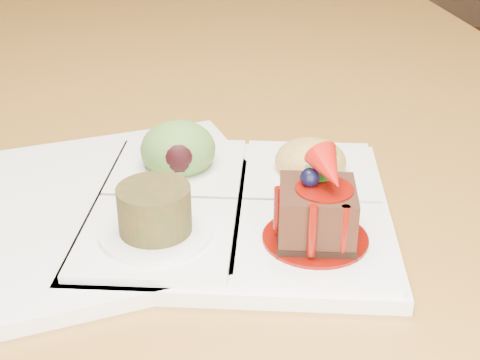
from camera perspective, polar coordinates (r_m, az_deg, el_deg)
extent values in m
cube|color=olive|center=(0.85, -5.51, 6.24)|extent=(1.00, 1.80, 0.04)
cylinder|color=olive|center=(1.82, 8.20, 5.29)|extent=(0.06, 0.06, 0.71)
cylinder|color=#311D10|center=(1.66, 18.55, -3.18)|extent=(0.04, 0.04, 0.46)
cube|color=white|center=(0.56, 0.00, -2.65)|extent=(0.28, 0.28, 0.01)
cube|color=white|center=(0.50, 6.41, -5.36)|extent=(0.13, 0.13, 0.01)
cube|color=white|center=(0.51, -7.15, -4.91)|extent=(0.13, 0.13, 0.01)
cube|color=white|center=(0.61, -5.24, 1.06)|extent=(0.13, 0.13, 0.01)
cube|color=white|center=(0.60, 5.98, 0.75)|extent=(0.13, 0.13, 0.01)
cylinder|color=#600803|center=(0.50, 6.44, -4.95)|extent=(0.08, 0.08, 0.00)
cube|color=black|center=(0.50, 6.45, -4.71)|extent=(0.07, 0.07, 0.01)
cube|color=black|center=(0.49, 6.58, -2.55)|extent=(0.06, 0.06, 0.04)
cylinder|color=#600803|center=(0.48, 6.70, -0.62)|extent=(0.04, 0.04, 0.00)
sphere|color=black|center=(0.48, 5.98, 0.23)|extent=(0.01, 0.01, 0.01)
cone|color=#A0100A|center=(0.47, 7.63, 0.85)|extent=(0.03, 0.04, 0.04)
cube|color=#134010|center=(0.48, 6.77, 0.53)|extent=(0.01, 0.02, 0.01)
cube|color=#134010|center=(0.49, 5.96, 0.59)|extent=(0.01, 0.02, 0.01)
cylinder|color=#600803|center=(0.46, 6.19, -4.34)|extent=(0.01, 0.01, 0.04)
cylinder|color=#600803|center=(0.47, 8.90, -4.14)|extent=(0.01, 0.01, 0.04)
cylinder|color=#600803|center=(0.49, 3.25, -2.42)|extent=(0.01, 0.01, 0.03)
cylinder|color=white|center=(0.50, -7.18, -4.43)|extent=(0.08, 0.08, 0.00)
cylinder|color=#4C3015|center=(0.49, -7.31, -2.48)|extent=(0.05, 0.05, 0.04)
cylinder|color=#431C0E|center=(0.49, -7.39, -1.27)|extent=(0.04, 0.04, 0.00)
ellipsoid|color=#4F7B32|center=(0.60, -5.31, 2.63)|extent=(0.07, 0.07, 0.05)
ellipsoid|color=black|center=(0.58, -5.24, 1.84)|extent=(0.03, 0.02, 0.03)
ellipsoid|color=gold|center=(0.60, 6.03, 1.62)|extent=(0.06, 0.06, 0.04)
cube|color=red|center=(0.60, 7.10, 2.42)|extent=(0.02, 0.02, 0.02)
cube|color=#437F1B|center=(0.61, 6.48, 2.74)|extent=(0.02, 0.02, 0.01)
cube|color=red|center=(0.61, 5.41, 2.62)|extent=(0.02, 0.02, 0.01)
cube|color=#437F1B|center=(0.60, 4.85, 2.34)|extent=(0.02, 0.02, 0.01)
cube|color=red|center=(0.59, 4.65, 1.69)|extent=(0.02, 0.02, 0.01)
cube|color=#437F1B|center=(0.58, 5.66, 1.59)|extent=(0.02, 0.02, 0.01)
cube|color=red|center=(0.59, 6.63, 1.62)|extent=(0.02, 0.02, 0.01)
cube|color=#437F1B|center=(0.59, 7.67, 1.96)|extent=(0.02, 0.02, 0.01)
cube|color=white|center=(0.57, -11.15, -2.26)|extent=(0.33, 0.33, 0.01)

